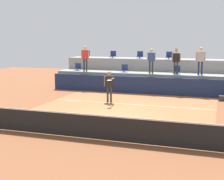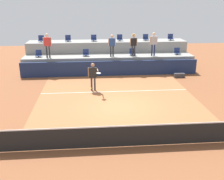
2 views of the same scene
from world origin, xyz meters
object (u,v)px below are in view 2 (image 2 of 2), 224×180
at_px(stadium_chair_lower_left, 86,53).
at_px(equipment_bag, 179,75).
at_px(stadium_chair_upper_right, 146,38).
at_px(stadium_chair_upper_far_right, 171,38).
at_px(stadium_chair_lower_right, 132,52).
at_px(stadium_chair_upper_mid_right, 120,38).
at_px(spectator_in_grey, 47,43).
at_px(stadium_chair_upper_mid_left, 94,39).
at_px(spectator_in_white, 112,44).
at_px(stadium_chair_upper_left, 68,39).
at_px(tennis_ball, 91,88).
at_px(stadium_chair_lower_far_left, 39,54).
at_px(stadium_chair_upper_far_left, 41,39).
at_px(stadium_chair_lower_far_right, 177,52).
at_px(spectator_with_hat, 134,43).
at_px(tennis_player, 93,74).
at_px(spectator_leaning_on_rail, 154,42).

bearing_deg(stadium_chair_lower_left, equipment_bag, -17.70).
relative_size(stadium_chair_upper_right, stadium_chair_upper_far_right, 1.00).
xyz_separation_m(stadium_chair_lower_right, equipment_bag, (3.12, -2.14, -1.31)).
bearing_deg(stadium_chair_upper_mid_right, spectator_in_grey, -158.62).
relative_size(stadium_chair_upper_mid_left, spectator_in_white, 0.32).
xyz_separation_m(stadium_chair_upper_left, stadium_chair_upper_mid_right, (4.24, 0.00, 0.00)).
bearing_deg(tennis_ball, spectator_in_white, 74.27).
bearing_deg(stadium_chair_lower_far_left, stadium_chair_upper_far_left, 91.16).
distance_m(stadium_chair_lower_far_right, spectator_with_hat, 3.66).
bearing_deg(tennis_ball, stadium_chair_lower_far_left, 121.52).
bearing_deg(tennis_ball, stadium_chair_upper_far_right, 49.95).
relative_size(stadium_chair_upper_left, stadium_chair_upper_mid_left, 1.00).
bearing_deg(stadium_chair_upper_left, spectator_in_white, -32.69).
height_order(stadium_chair_upper_mid_right, tennis_player, stadium_chair_upper_mid_right).
bearing_deg(stadium_chair_upper_mid_left, stadium_chair_upper_far_left, 180.00).
bearing_deg(stadium_chair_upper_left, tennis_player, -73.34).
relative_size(stadium_chair_upper_far_left, stadium_chair_upper_mid_right, 1.00).
bearing_deg(stadium_chair_upper_far_left, stadium_chair_upper_far_right, 0.00).
height_order(stadium_chair_lower_far_left, stadium_chair_upper_mid_right, stadium_chair_upper_mid_right).
height_order(stadium_chair_lower_left, tennis_ball, stadium_chair_lower_left).
bearing_deg(stadium_chair_upper_far_left, stadium_chair_lower_far_left, -88.84).
bearing_deg(stadium_chair_upper_far_left, tennis_player, -57.42).
distance_m(stadium_chair_lower_far_left, stadium_chair_lower_right, 7.15).
bearing_deg(stadium_chair_upper_left, equipment_bag, -25.81).
bearing_deg(stadium_chair_upper_mid_left, stadium_chair_upper_left, 180.00).
distance_m(stadium_chair_upper_far_left, spectator_with_hat, 7.51).
bearing_deg(stadium_chair_lower_left, stadium_chair_upper_right, 19.85).
height_order(stadium_chair_upper_left, tennis_ball, stadium_chair_upper_left).
bearing_deg(stadium_chair_upper_left, stadium_chair_lower_left, -51.44).
height_order(stadium_chair_upper_far_right, tennis_player, stadium_chair_upper_far_right).
bearing_deg(stadium_chair_upper_far_right, stadium_chair_upper_far_left, 180.00).
height_order(stadium_chair_upper_far_right, spectator_with_hat, spectator_with_hat).
relative_size(spectator_in_grey, spectator_in_white, 1.09).
bearing_deg(stadium_chair_upper_left, stadium_chair_upper_far_left, 180.00).
relative_size(stadium_chair_lower_far_right, spectator_in_white, 0.32).
bearing_deg(stadium_chair_upper_mid_left, spectator_in_grey, -147.52).
bearing_deg(spectator_leaning_on_rail, stadium_chair_lower_right, 165.91).
bearing_deg(stadium_chair_upper_mid_right, stadium_chair_lower_far_left, -164.18).
bearing_deg(stadium_chair_upper_right, spectator_in_grey, -164.28).
relative_size(stadium_chair_upper_left, tennis_ball, 7.65).
bearing_deg(stadium_chair_upper_left, stadium_chair_upper_far_right, 0.00).
xyz_separation_m(stadium_chair_upper_left, spectator_in_grey, (-1.34, -2.18, 0.02)).
distance_m(stadium_chair_lower_right, stadium_chair_upper_mid_right, 2.14).
relative_size(stadium_chair_lower_left, stadium_chair_upper_far_left, 1.00).
bearing_deg(tennis_ball, stadium_chair_upper_right, 59.94).
bearing_deg(stadium_chair_lower_far_left, spectator_in_grey, -26.31).
height_order(stadium_chair_lower_far_left, stadium_chair_upper_far_left, stadium_chair_upper_far_left).
bearing_deg(stadium_chair_upper_mid_left, spectator_with_hat, -36.58).
xyz_separation_m(stadium_chair_lower_far_left, stadium_chair_lower_right, (7.15, 0.00, 0.00)).
xyz_separation_m(spectator_in_white, equipment_bag, (4.75, -1.76, -2.08)).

